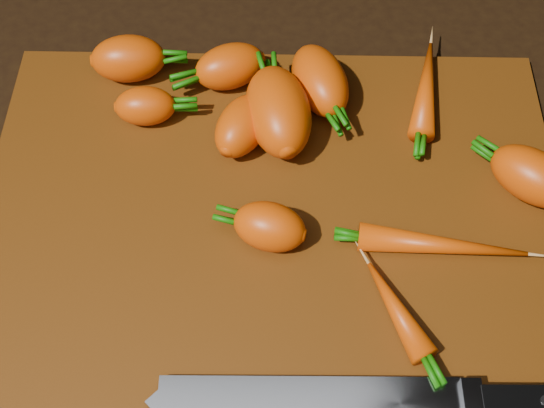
{
  "coord_description": "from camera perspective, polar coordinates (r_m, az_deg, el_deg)",
  "views": [
    {
      "loc": [
        0.01,
        -0.34,
        0.55
      ],
      "look_at": [
        0.0,
        0.01,
        0.03
      ],
      "focal_mm": 50.0,
      "sensor_mm": 36.0,
      "label": 1
    }
  ],
  "objects": [
    {
      "name": "carrot_5",
      "position": [
        0.7,
        -9.52,
        7.28
      ],
      "size": [
        0.06,
        0.04,
        0.04
      ],
      "primitive_type": "ellipsoid",
      "rotation": [
        0.0,
        0.0,
        0.06
      ],
      "color": "#D64808",
      "rests_on": "cutting_board"
    },
    {
      "name": "carrot_9",
      "position": [
        0.6,
        9.33,
        -7.8
      ],
      "size": [
        0.06,
        0.09,
        0.02
      ],
      "primitive_type": "ellipsoid",
      "rotation": [
        0.0,
        0.0,
        2.02
      ],
      "color": "#D64808",
      "rests_on": "cutting_board"
    },
    {
      "name": "carrot_8",
      "position": [
        0.63,
        12.71,
        -3.05
      ],
      "size": [
        0.14,
        0.04,
        0.02
      ],
      "primitive_type": "ellipsoid",
      "rotation": [
        0.0,
        0.0,
        -0.1
      ],
      "color": "#D64808",
      "rests_on": "cutting_board"
    },
    {
      "name": "carrot_0",
      "position": [
        0.74,
        -10.76,
        10.7
      ],
      "size": [
        0.07,
        0.05,
        0.04
      ],
      "primitive_type": "ellipsoid",
      "rotation": [
        0.0,
        0.0,
        0.1
      ],
      "color": "#D64808",
      "rests_on": "cutting_board"
    },
    {
      "name": "carrot_10",
      "position": [
        0.68,
        -2.26,
        5.9
      ],
      "size": [
        0.07,
        0.08,
        0.04
      ],
      "primitive_type": "ellipsoid",
      "rotation": [
        0.0,
        0.0,
        1.16
      ],
      "color": "#D64808",
      "rests_on": "cutting_board"
    },
    {
      "name": "carrot_1",
      "position": [
        0.61,
        -0.18,
        -1.72
      ],
      "size": [
        0.07,
        0.06,
        0.04
      ],
      "primitive_type": "ellipsoid",
      "rotation": [
        0.0,
        0.0,
        2.87
      ],
      "color": "#D64808",
      "rests_on": "cutting_board"
    },
    {
      "name": "carrot_6",
      "position": [
        0.68,
        19.03,
        1.99
      ],
      "size": [
        0.09,
        0.08,
        0.04
      ],
      "primitive_type": "ellipsoid",
      "rotation": [
        0.0,
        0.0,
        2.48
      ],
      "color": "#D64808",
      "rests_on": "cutting_board"
    },
    {
      "name": "carrot_7",
      "position": [
        0.73,
        11.53,
        8.57
      ],
      "size": [
        0.04,
        0.12,
        0.02
      ],
      "primitive_type": "ellipsoid",
      "rotation": [
        0.0,
        0.0,
        1.4
      ],
      "color": "#D64808",
      "rests_on": "cutting_board"
    },
    {
      "name": "cutting_board",
      "position": [
        0.64,
        -0.02,
        -1.92
      ],
      "size": [
        0.5,
        0.4,
        0.01
      ],
      "primitive_type": "cube",
      "color": "#62310C",
      "rests_on": "ground"
    },
    {
      "name": "knife",
      "position": [
        0.57,
        5.15,
        -14.73
      ],
      "size": [
        0.36,
        0.04,
        0.02
      ],
      "rotation": [
        0.0,
        0.0,
        0.01
      ],
      "color": "gray",
      "rests_on": "cutting_board"
    },
    {
      "name": "carrot_3",
      "position": [
        0.68,
        0.47,
        6.99
      ],
      "size": [
        0.08,
        0.11,
        0.06
      ],
      "primitive_type": "ellipsoid",
      "rotation": [
        0.0,
        0.0,
        1.77
      ],
      "color": "#D64808",
      "rests_on": "cutting_board"
    },
    {
      "name": "ground",
      "position": [
        0.65,
        -0.02,
        -2.43
      ],
      "size": [
        2.0,
        2.0,
        0.01
      ],
      "primitive_type": "cube",
      "color": "black"
    },
    {
      "name": "carrot_4",
      "position": [
        0.72,
        -3.19,
        10.3
      ],
      "size": [
        0.08,
        0.07,
        0.04
      ],
      "primitive_type": "ellipsoid",
      "rotation": [
        0.0,
        0.0,
        3.53
      ],
      "color": "#D64808",
      "rests_on": "cutting_board"
    },
    {
      "name": "carrot_2",
      "position": [
        0.71,
        3.63,
        9.26
      ],
      "size": [
        0.07,
        0.09,
        0.05
      ],
      "primitive_type": "ellipsoid",
      "rotation": [
        0.0,
        0.0,
        -1.24
      ],
      "color": "#D64808",
      "rests_on": "cutting_board"
    }
  ]
}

